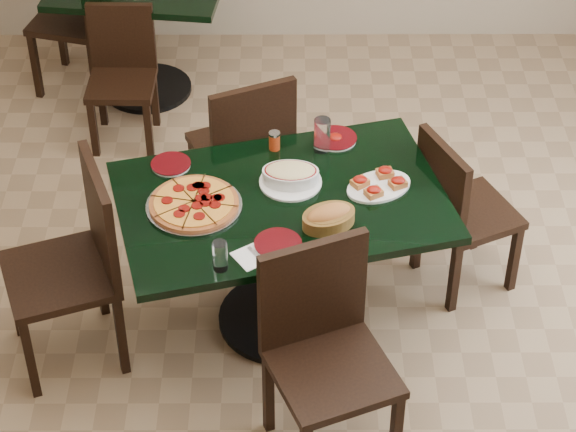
{
  "coord_description": "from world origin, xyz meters",
  "views": [
    {
      "loc": [
        -0.13,
        -3.78,
        3.84
      ],
      "look_at": [
        -0.12,
        0.0,
        0.71
      ],
      "focal_mm": 70.0,
      "sensor_mm": 36.0,
      "label": 1
    }
  ],
  "objects_px": {
    "lasagna_casserole": "(290,175)",
    "chair_left": "(78,256)",
    "main_table": "(282,230)",
    "bread_basket": "(329,217)",
    "chair_near": "(323,342)",
    "back_chair_near": "(122,68)",
    "bruschetta_platter": "(379,184)",
    "back_chair_left": "(85,10)",
    "pepperoni_pizza": "(194,204)",
    "back_table": "(141,16)",
    "chair_far": "(246,146)",
    "chair_right": "(457,207)"
  },
  "relations": [
    {
      "from": "lasagna_casserole",
      "to": "chair_left",
      "type": "bearing_deg",
      "value": -161.11
    },
    {
      "from": "main_table",
      "to": "bread_basket",
      "type": "relative_size",
      "value": 5.63
    },
    {
      "from": "chair_near",
      "to": "bread_basket",
      "type": "bearing_deg",
      "value": 64.14
    },
    {
      "from": "back_chair_near",
      "to": "main_table",
      "type": "bearing_deg",
      "value": -58.55
    },
    {
      "from": "back_chair_near",
      "to": "bruschetta_platter",
      "type": "bearing_deg",
      "value": -46.71
    },
    {
      "from": "back_chair_left",
      "to": "main_table",
      "type": "bearing_deg",
      "value": 44.69
    },
    {
      "from": "back_chair_near",
      "to": "bread_basket",
      "type": "bearing_deg",
      "value": -56.18
    },
    {
      "from": "pepperoni_pizza",
      "to": "bruschetta_platter",
      "type": "xyz_separation_m",
      "value": [
        0.81,
        0.13,
        0.01
      ]
    },
    {
      "from": "back_table",
      "to": "pepperoni_pizza",
      "type": "xyz_separation_m",
      "value": [
        0.45,
        -2.07,
        0.24
      ]
    },
    {
      "from": "chair_left",
      "to": "bread_basket",
      "type": "xyz_separation_m",
      "value": [
        1.09,
        -0.0,
        0.22
      ]
    },
    {
      "from": "lasagna_casserole",
      "to": "chair_far",
      "type": "bearing_deg",
      "value": 112.5
    },
    {
      "from": "chair_far",
      "to": "back_chair_near",
      "type": "bearing_deg",
      "value": -73.61
    },
    {
      "from": "chair_near",
      "to": "pepperoni_pizza",
      "type": "bearing_deg",
      "value": 108.74
    },
    {
      "from": "back_table",
      "to": "chair_far",
      "type": "distance_m",
      "value": 1.46
    },
    {
      "from": "main_table",
      "to": "bruschetta_platter",
      "type": "xyz_separation_m",
      "value": [
        0.43,
        0.07,
        0.21
      ]
    },
    {
      "from": "chair_far",
      "to": "pepperoni_pizza",
      "type": "relative_size",
      "value": 2.23
    },
    {
      "from": "back_table",
      "to": "lasagna_casserole",
      "type": "height_order",
      "value": "lasagna_casserole"
    },
    {
      "from": "chair_left",
      "to": "bread_basket",
      "type": "bearing_deg",
      "value": 69.5
    },
    {
      "from": "chair_far",
      "to": "chair_near",
      "type": "bearing_deg",
      "value": 80.59
    },
    {
      "from": "back_table",
      "to": "back_chair_left",
      "type": "xyz_separation_m",
      "value": [
        -0.34,
        0.05,
        0.01
      ]
    },
    {
      "from": "chair_near",
      "to": "chair_right",
      "type": "xyz_separation_m",
      "value": [
        0.66,
        0.96,
        -0.08
      ]
    },
    {
      "from": "back_chair_near",
      "to": "chair_near",
      "type": "bearing_deg",
      "value": -63.08
    },
    {
      "from": "chair_near",
      "to": "bruschetta_platter",
      "type": "distance_m",
      "value": 0.83
    },
    {
      "from": "main_table",
      "to": "back_table",
      "type": "height_order",
      "value": "same"
    },
    {
      "from": "chair_near",
      "to": "back_table",
      "type": "bearing_deg",
      "value": 88.01
    },
    {
      "from": "pepperoni_pizza",
      "to": "chair_far",
      "type": "bearing_deg",
      "value": 75.18
    },
    {
      "from": "back_table",
      "to": "bread_basket",
      "type": "bearing_deg",
      "value": -57.49
    },
    {
      "from": "back_table",
      "to": "chair_left",
      "type": "relative_size",
      "value": 1.06
    },
    {
      "from": "chair_left",
      "to": "bruschetta_platter",
      "type": "distance_m",
      "value": 1.36
    },
    {
      "from": "main_table",
      "to": "back_chair_near",
      "type": "distance_m",
      "value": 1.81
    },
    {
      "from": "chair_far",
      "to": "chair_left",
      "type": "distance_m",
      "value": 1.13
    },
    {
      "from": "bruschetta_platter",
      "to": "chair_left",
      "type": "bearing_deg",
      "value": 162.08
    },
    {
      "from": "main_table",
      "to": "chair_right",
      "type": "height_order",
      "value": "chair_right"
    },
    {
      "from": "back_table",
      "to": "bruschetta_platter",
      "type": "relative_size",
      "value": 2.89
    },
    {
      "from": "main_table",
      "to": "lasagna_casserole",
      "type": "xyz_separation_m",
      "value": [
        0.04,
        0.11,
        0.23
      ]
    },
    {
      "from": "chair_far",
      "to": "pepperoni_pizza",
      "type": "xyz_separation_m",
      "value": [
        -0.2,
        -0.76,
        0.24
      ]
    },
    {
      "from": "chair_far",
      "to": "chair_right",
      "type": "height_order",
      "value": "chair_far"
    },
    {
      "from": "main_table",
      "to": "bruschetta_platter",
      "type": "distance_m",
      "value": 0.48
    },
    {
      "from": "pepperoni_pizza",
      "to": "lasagna_casserole",
      "type": "height_order",
      "value": "lasagna_casserole"
    },
    {
      "from": "back_table",
      "to": "chair_right",
      "type": "xyz_separation_m",
      "value": [
        1.66,
        -1.74,
        -0.04
      ]
    },
    {
      "from": "bruschetta_platter",
      "to": "back_chair_near",
      "type": "bearing_deg",
      "value": 103.42
    },
    {
      "from": "chair_left",
      "to": "back_chair_near",
      "type": "distance_m",
      "value": 1.74
    },
    {
      "from": "pepperoni_pizza",
      "to": "lasagna_casserole",
      "type": "relative_size",
      "value": 1.5
    },
    {
      "from": "chair_far",
      "to": "bread_basket",
      "type": "relative_size",
      "value": 3.29
    },
    {
      "from": "lasagna_casserole",
      "to": "pepperoni_pizza",
      "type": "bearing_deg",
      "value": -156.38
    },
    {
      "from": "chair_right",
      "to": "chair_left",
      "type": "bearing_deg",
      "value": 79.08
    },
    {
      "from": "main_table",
      "to": "lasagna_casserole",
      "type": "height_order",
      "value": "lasagna_casserole"
    },
    {
      "from": "main_table",
      "to": "bruschetta_platter",
      "type": "relative_size",
      "value": 4.35
    },
    {
      "from": "chair_left",
      "to": "chair_right",
      "type": "bearing_deg",
      "value": 84.12
    },
    {
      "from": "chair_left",
      "to": "lasagna_casserole",
      "type": "bearing_deg",
      "value": 86.57
    }
  ]
}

